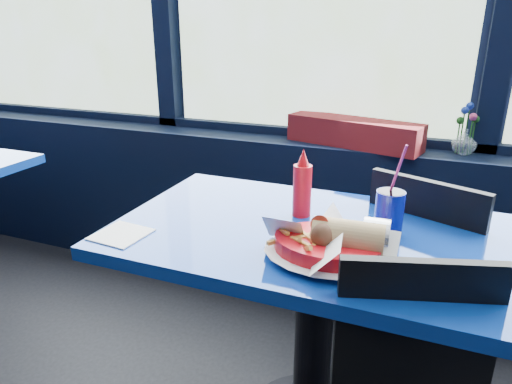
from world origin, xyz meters
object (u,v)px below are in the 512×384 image
chair_near_back (405,269)px  flower_vase (465,139)px  food_basket (330,244)px  soda_cup (389,212)px  near_table (316,285)px  planter_box (354,132)px  ketchup_bottle (302,187)px

chair_near_back → flower_vase: flower_vase is taller
food_basket → soda_cup: (0.12, 0.21, 0.03)m
flower_vase → food_basket: flower_vase is taller
near_table → planter_box: bearing=94.3°
food_basket → ketchup_bottle: size_ratio=1.68×
ketchup_bottle → near_table: bearing=-49.2°
chair_near_back → near_table: bearing=75.4°
chair_near_back → soda_cup: 0.42m
planter_box → food_basket: 1.01m
chair_near_back → soda_cup: bearing=100.2°
food_basket → soda_cup: 0.24m
chair_near_back → flower_vase: bearing=-84.8°
near_table → food_basket: size_ratio=3.31×
ketchup_bottle → soda_cup: size_ratio=0.80×
flower_vase → ketchup_bottle: (-0.48, -0.78, -0.02)m
flower_vase → food_basket: 1.08m
flower_vase → ketchup_bottle: bearing=-121.8°
near_table → food_basket: 0.28m
food_basket → flower_vase: bearing=93.6°
flower_vase → chair_near_back: bearing=-106.2°
near_table → soda_cup: 0.32m
food_basket → soda_cup: size_ratio=1.34×
flower_vase → ketchup_bottle: flower_vase is taller
near_table → chair_near_back: size_ratio=1.38×
near_table → flower_vase: bearing=65.5°
ketchup_bottle → planter_box: bearing=88.5°
soda_cup → near_table: bearing=-163.2°
planter_box → ketchup_bottle: size_ratio=2.80×
near_table → planter_box: planter_box is taller
soda_cup → ketchup_bottle: bearing=171.6°
planter_box → soda_cup: bearing=-58.4°
chair_near_back → planter_box: 0.70m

